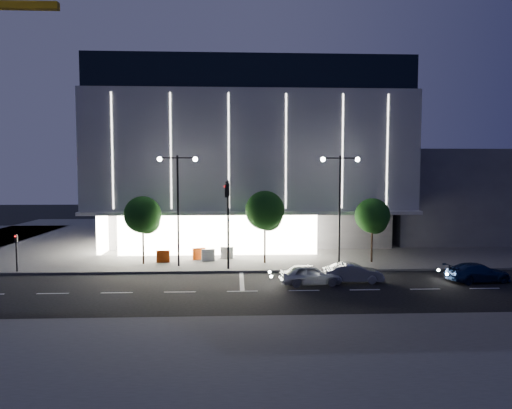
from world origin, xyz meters
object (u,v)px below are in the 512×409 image
Objects in this scene: tree_left at (143,217)px; car_third at (478,273)px; street_lamp_east at (340,193)px; street_lamp_west at (178,194)px; car_second at (353,273)px; barrier_d at (227,253)px; car_lead at (310,275)px; barrier_a at (163,256)px; tree_right at (373,218)px; barrier_b at (208,255)px; barrier_c at (199,254)px; tree_mid at (265,213)px; ped_signal_far at (16,249)px; traffic_mast at (228,208)px.

tree_left is 25.60m from car_third.
street_lamp_east is at bearing 48.82° from car_third.
street_lamp_west is 14.83m from car_second.
car_second is at bearing -23.30° from street_lamp_west.
street_lamp_east is at bearing -12.74° from barrier_d.
barrier_d is (-5.81, 9.09, -0.05)m from car_lead.
tree_right is at bearing -5.74° from barrier_a.
street_lamp_east is at bearing -25.20° from barrier_b.
tree_left reaches higher than barrier_c.
street_lamp_east is 6.27m from tree_mid.
barrier_b is at bearing 2.98° from barrier_a.
ped_signal_far is at bearing 179.32° from barrier_b.
street_lamp_west is at bearing 67.74° from car_third.
tree_left reaches higher than barrier_d.
tree_left is 7.86m from barrier_d.
barrier_c is (-11.58, 2.70, -5.31)m from street_lamp_east.
tree_right is 1.33× the size of car_lead.
car_third is 4.09× the size of barrier_b.
tree_right is (19.00, -0.00, -0.15)m from tree_left.
ped_signal_far reaches higher than car_second.
street_lamp_east is 8.18× the size of barrier_d.
street_lamp_east is at bearing -9.69° from tree_mid.
tree_right is at bearing -18.71° from barrier_b.
car_lead is at bearing -11.74° from ped_signal_far.
car_third is at bearing -9.76° from traffic_mast.
street_lamp_west is 2.18× the size of car_lead.
tree_mid reaches higher than barrier_c.
barrier_d is (15.81, 4.60, -1.24)m from ped_signal_far.
barrier_b is at bearing 54.53° from car_second.
barrier_a is 1.00× the size of barrier_b.
street_lamp_west is 16.19m from tree_right.
barrier_d is at bearing 12.16° from barrier_a.
traffic_mast is 6.65m from barrier_b.
barrier_a is at bearing 176.32° from tree_mid.
ped_signal_far is 2.73× the size of barrier_d.
street_lamp_west is 22.86m from car_third.
street_lamp_east reaches higher than tree_right.
ped_signal_far is at bearing 173.96° from barrier_c.
street_lamp_west is 1.46× the size of tree_mid.
tree_right is (9.00, -0.00, -0.45)m from tree_mid.
traffic_mast is 1.28× the size of tree_right.
traffic_mast is at bearing -41.60° from barrier_a.
barrier_d is (1.57, 1.08, 0.00)m from barrier_b.
street_lamp_west reaches higher than car_second.
car_lead is at bearing -70.10° from barrier_c.
ped_signal_far is 0.67× the size of car_third.
barrier_a is (-1.48, 1.57, -5.31)m from street_lamp_west.
tree_mid reaches higher than barrier_a.
barrier_b is (-13.79, 1.00, -3.23)m from tree_right.
barrier_d is at bearing 16.21° from ped_signal_far.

